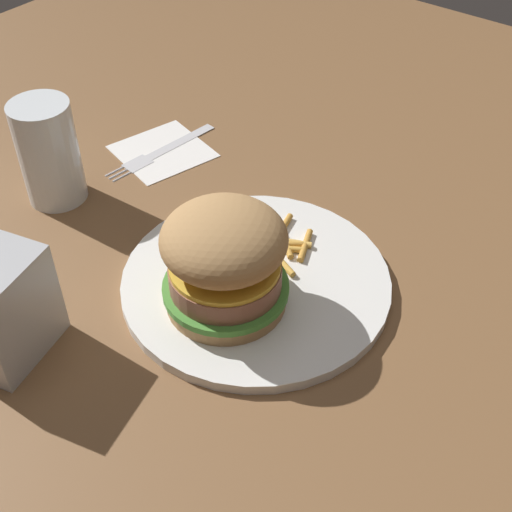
# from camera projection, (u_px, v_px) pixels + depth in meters

# --- Properties ---
(ground_plane) EXTENTS (1.60, 1.60, 0.00)m
(ground_plane) POSITION_uv_depth(u_px,v_px,m) (251.00, 305.00, 0.70)
(ground_plane) COLOR brown
(plate) EXTENTS (0.28, 0.28, 0.01)m
(plate) POSITION_uv_depth(u_px,v_px,m) (256.00, 282.00, 0.71)
(plate) COLOR white
(plate) RESTS_ON ground_plane
(sandwich) EXTENTS (0.12, 0.12, 0.11)m
(sandwich) POSITION_uv_depth(u_px,v_px,m) (225.00, 260.00, 0.65)
(sandwich) COLOR tan
(sandwich) RESTS_ON plate
(fries_pile) EXTENTS (0.08, 0.08, 0.01)m
(fries_pile) POSITION_uv_depth(u_px,v_px,m) (282.00, 244.00, 0.74)
(fries_pile) COLOR gold
(fries_pile) RESTS_ON plate
(napkin) EXTENTS (0.13, 0.13, 0.00)m
(napkin) POSITION_uv_depth(u_px,v_px,m) (162.00, 151.00, 0.90)
(napkin) COLOR white
(napkin) RESTS_ON ground_plane
(fork) EXTENTS (0.17, 0.04, 0.00)m
(fork) POSITION_uv_depth(u_px,v_px,m) (161.00, 150.00, 0.90)
(fork) COLOR silver
(fork) RESTS_ON napkin
(drink_glass) EXTENTS (0.07, 0.07, 0.12)m
(drink_glass) POSITION_uv_depth(u_px,v_px,m) (52.00, 156.00, 0.80)
(drink_glass) COLOR silver
(drink_glass) RESTS_ON ground_plane
(napkin_dispenser) EXTENTS (0.10, 0.08, 0.10)m
(napkin_dispenser) POSITION_uv_depth(u_px,v_px,m) (3.00, 310.00, 0.62)
(napkin_dispenser) COLOR #B7BABF
(napkin_dispenser) RESTS_ON ground_plane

